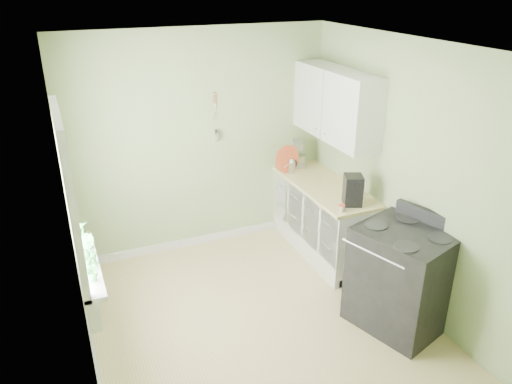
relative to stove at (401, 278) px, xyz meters
name	(u,v)px	position (x,y,z in m)	size (l,w,h in m)	color
floor	(259,324)	(-1.28, 0.51, -0.53)	(3.20, 3.60, 0.02)	tan
ceiling	(260,45)	(-1.28, 0.51, 2.19)	(3.20, 3.60, 0.02)	white
wall_back	(200,143)	(-1.28, 2.32, 0.83)	(3.20, 0.02, 2.70)	#A1B57B
wall_left	(71,236)	(-2.89, 0.51, 0.83)	(0.02, 3.60, 2.70)	#A1B57B
wall_right	(405,175)	(0.33, 0.51, 0.83)	(0.02, 3.60, 2.70)	#A1B57B
base_cabinets	(324,220)	(0.02, 1.51, -0.09)	(0.60, 1.60, 0.87)	white
countertop	(325,186)	(0.01, 1.51, 0.37)	(0.64, 1.60, 0.04)	beige
upper_cabinets	(336,104)	(0.15, 1.61, 1.33)	(0.35, 1.40, 0.80)	white
window	(68,197)	(-2.86, 0.81, 1.03)	(0.06, 1.14, 1.44)	white
window_sill	(88,265)	(-2.79, 0.81, 0.36)	(0.18, 1.14, 0.04)	white
radiator	(90,300)	(-2.82, 0.76, 0.03)	(0.12, 0.50, 0.35)	white
wall_utensils	(216,125)	(-1.08, 2.29, 1.04)	(0.02, 0.14, 0.58)	beige
stove	(401,278)	(0.00, 0.00, 0.00)	(0.97, 1.02, 1.16)	black
stand_mixer	(297,153)	(0.01, 2.25, 0.55)	(0.28, 0.34, 0.37)	#B2B2B7
kettle	(291,166)	(-0.19, 2.03, 0.48)	(0.18, 0.11, 0.19)	silver
coffee_maker	(353,191)	(0.00, 0.93, 0.55)	(0.26, 0.27, 0.33)	black
red_tray	(287,159)	(-0.23, 2.06, 0.56)	(0.35, 0.35, 0.02)	#C64927
jar	(342,208)	(-0.20, 0.81, 0.43)	(0.07, 0.07, 0.08)	#B5A993
plant_a	(91,267)	(-2.78, 0.51, 0.52)	(0.15, 0.10, 0.28)	#317A35
plant_b	(88,252)	(-2.78, 0.76, 0.52)	(0.16, 0.13, 0.29)	#317A35
plant_c	(84,235)	(-2.78, 1.09, 0.52)	(0.16, 0.16, 0.28)	#317A35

